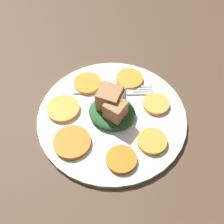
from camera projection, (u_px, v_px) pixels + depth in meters
The scene contains 11 objects.
table_slab at pixel (112, 121), 58.39cm from camera, with size 120.00×120.00×2.00cm, color #4C3828.
plate at pixel (112, 117), 57.16cm from camera, with size 30.17×30.17×1.05cm.
carrot_slice_0 at pixel (72, 142), 52.52cm from camera, with size 7.15×7.15×0.83cm, color orange.
carrot_slice_1 at pixel (121, 159), 50.43cm from camera, with size 5.62×5.62×0.83cm, color orange.
carrot_slice_2 at pixel (152, 141), 52.63cm from camera, with size 5.63×5.63×0.83cm, color orange.
carrot_slice_3 at pixel (156, 104), 57.80cm from camera, with size 5.43×5.43×0.83cm, color #F99438.
carrot_slice_4 at pixel (129, 79), 61.92cm from camera, with size 5.92×5.92×0.83cm, color orange.
carrot_slice_5 at pixel (88, 83), 61.14cm from camera, with size 5.96×5.96×0.83cm, color orange.
carrot_slice_6 at pixel (63, 109), 57.11cm from camera, with size 6.70×6.70×0.83cm, color orange.
center_pile at pixel (112, 106), 54.83cm from camera, with size 9.40×8.46×6.16cm.
fork at pixel (115, 91), 60.18cm from camera, with size 16.62×7.59×0.40cm.
Camera 1 is at (-10.64, 31.04, 49.33)cm, focal length 45.00 mm.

